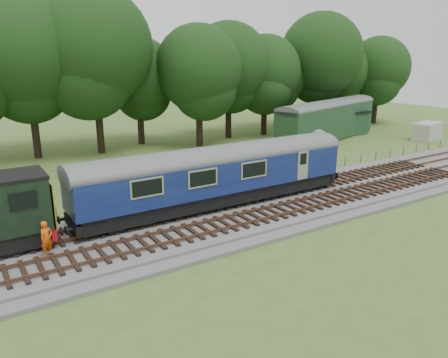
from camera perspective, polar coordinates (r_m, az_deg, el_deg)
ground at (r=28.23m, az=5.65°, el=-3.84°), size 120.00×120.00×0.00m
ballast at (r=28.17m, az=5.66°, el=-3.51°), size 70.00×7.00×0.35m
track_north at (r=29.14m, az=3.99°, el=-2.29°), size 67.20×2.40×0.21m
track_south at (r=26.93m, az=7.77°, el=-3.98°), size 67.20×2.40×0.21m
fence at (r=31.69m, az=0.65°, el=-1.51°), size 64.00×0.12×1.00m
tree_line at (r=46.85m, az=-11.14°, el=4.01°), size 70.00×8.00×18.00m
dmu_railcar at (r=26.94m, az=-0.93°, el=1.07°), size 18.05×2.86×3.88m
worker at (r=22.29m, az=-22.16°, el=-7.23°), size 0.76×0.66×1.75m
parked_coach at (r=51.39m, az=13.42°, el=7.74°), size 17.43×7.74×4.42m
shed at (r=56.12m, az=16.04°, el=7.17°), size 3.75×3.75×2.87m
caravan at (r=55.38m, az=25.03°, el=5.68°), size 4.34×2.78×1.96m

